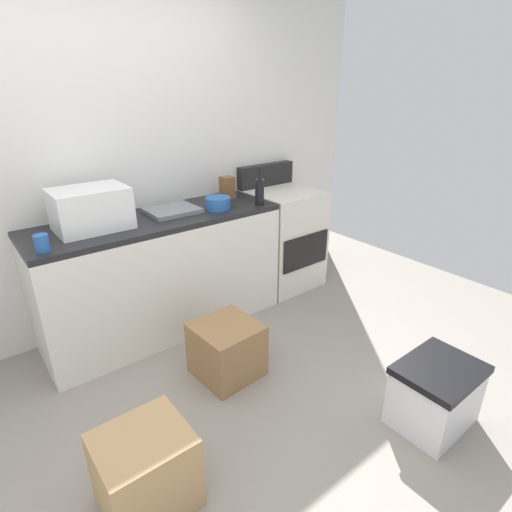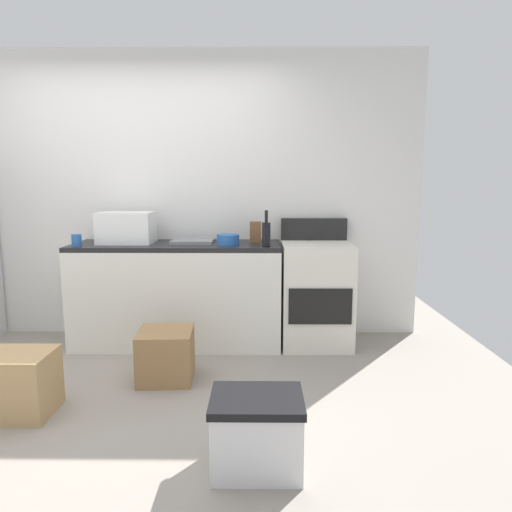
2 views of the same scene
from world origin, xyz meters
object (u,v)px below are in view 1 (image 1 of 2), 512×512
(microwave, at_px, (91,209))
(stove_oven, at_px, (282,237))
(mixing_bowl, at_px, (218,203))
(coffee_mug, at_px, (42,243))
(knife_block, at_px, (227,188))
(cardboard_box_medium, at_px, (227,349))
(wine_bottle, at_px, (260,191))
(cardboard_box_large, at_px, (146,470))
(storage_bin, at_px, (435,394))

(microwave, bearing_deg, stove_oven, -0.65)
(mixing_bowl, bearing_deg, coffee_mug, -175.60)
(coffee_mug, bearing_deg, stove_oven, 5.75)
(coffee_mug, distance_m, mixing_bowl, 1.25)
(coffee_mug, relative_size, knife_block, 0.56)
(cardboard_box_medium, bearing_deg, stove_oven, 33.81)
(wine_bottle, relative_size, mixing_bowl, 1.58)
(stove_oven, bearing_deg, mixing_bowl, -172.07)
(microwave, bearing_deg, mixing_bowl, -8.00)
(knife_block, xyz_separation_m, cardboard_box_large, (-1.44, -1.42, -0.79))
(wine_bottle, height_order, cardboard_box_medium, wine_bottle)
(coffee_mug, relative_size, cardboard_box_medium, 0.26)
(mixing_bowl, height_order, cardboard_box_large, mixing_bowl)
(stove_oven, bearing_deg, coffee_mug, -174.25)
(mixing_bowl, bearing_deg, cardboard_box_large, -134.99)
(wine_bottle, bearing_deg, cardboard_box_large, -144.16)
(wine_bottle, distance_m, mixing_bowl, 0.34)
(storage_bin, bearing_deg, mixing_bowl, 98.35)
(microwave, bearing_deg, coffee_mug, -148.07)
(stove_oven, xyz_separation_m, wine_bottle, (-0.44, -0.21, 0.54))
(knife_block, bearing_deg, coffee_mug, -168.34)
(wine_bottle, height_order, knife_block, wine_bottle)
(storage_bin, bearing_deg, microwave, 121.54)
(cardboard_box_large, bearing_deg, stove_oven, 33.68)
(knife_block, distance_m, mixing_bowl, 0.32)
(microwave, distance_m, wine_bottle, 1.24)
(microwave, relative_size, coffee_mug, 4.60)
(cardboard_box_large, bearing_deg, cardboard_box_medium, 33.49)
(wine_bottle, relative_size, knife_block, 1.67)
(coffee_mug, bearing_deg, cardboard_box_medium, -35.00)
(microwave, bearing_deg, knife_block, 4.26)
(stove_oven, distance_m, mixing_bowl, 0.91)
(knife_block, relative_size, mixing_bowl, 0.95)
(stove_oven, height_order, mixing_bowl, stove_oven)
(stove_oven, xyz_separation_m, cardboard_box_medium, (-1.18, -0.79, -0.28))
(knife_block, bearing_deg, storage_bin, -89.26)
(stove_oven, distance_m, knife_block, 0.76)
(coffee_mug, xyz_separation_m, cardboard_box_large, (0.04, -1.11, -0.75))
(mixing_bowl, relative_size, storage_bin, 0.41)
(storage_bin, bearing_deg, wine_bottle, 87.72)
(mixing_bowl, height_order, storage_bin, mixing_bowl)
(wine_bottle, height_order, cardboard_box_large, wine_bottle)
(wine_bottle, xyz_separation_m, coffee_mug, (-1.57, 0.01, -0.06))
(mixing_bowl, distance_m, cardboard_box_medium, 1.10)
(cardboard_box_medium, bearing_deg, storage_bin, -57.90)
(stove_oven, relative_size, cardboard_box_medium, 2.85)
(wine_bottle, bearing_deg, knife_block, 106.19)
(stove_oven, height_order, wine_bottle, wine_bottle)
(microwave, xyz_separation_m, wine_bottle, (1.22, -0.23, -0.03))
(stove_oven, relative_size, coffee_mug, 11.00)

